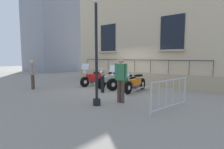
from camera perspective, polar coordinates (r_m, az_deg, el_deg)
name	(u,v)px	position (r m, az deg, el deg)	size (l,w,h in m)	color
ground_plane	(117,88)	(10.18, 1.49, -4.30)	(60.00, 60.00, 0.00)	gray
building_facade	(139,18)	(12.23, 8.58, 17.52)	(0.82, 10.77, 8.82)	#C6B28E
motorcycle_red	(94,78)	(10.90, -5.86, -1.21)	(2.06, 0.71, 1.37)	black
motorcycle_silver	(109,80)	(10.24, -0.91, -1.85)	(2.08, 0.59, 1.13)	black
motorcycle_green	(123,82)	(9.65, 3.50, -2.31)	(1.99, 0.89, 1.33)	black
motorcycle_orange	(136,84)	(9.10, 7.61, -2.94)	(2.11, 0.60, 1.09)	black
lamppost	(96,39)	(6.40, -5.12, 11.28)	(0.35, 0.35, 3.99)	black
crowd_barrier	(170,94)	(6.12, 18.15, -5.95)	(1.98, 0.43, 1.05)	#B7B7BF
bollard	(103,84)	(8.78, -3.06, -3.10)	(0.17, 0.17, 0.85)	black
pedestrian_standing	(32,73)	(10.59, -24.31, 0.48)	(0.40, 0.42, 1.60)	#47382D
pedestrian_walking	(121,77)	(6.78, 2.88, -0.73)	(0.28, 0.52, 1.77)	#47382D
distant_building	(51,25)	(23.82, -19.11, 14.88)	(5.22, 5.17, 11.37)	gray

